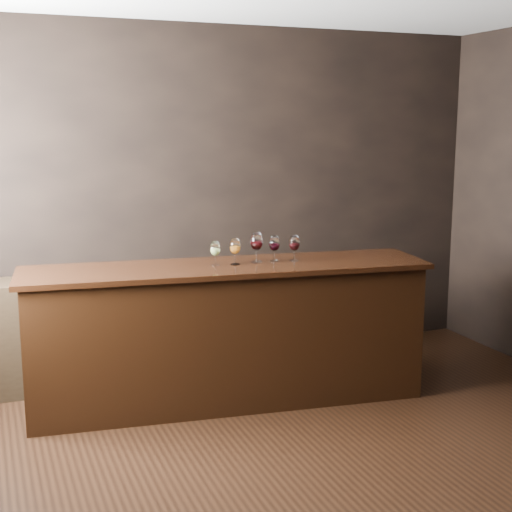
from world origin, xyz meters
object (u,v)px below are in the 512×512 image
object	(u,v)px
glass_red_b	(274,244)
glass_red_c	(294,244)
glass_white	(215,249)
glass_amber	(235,247)
bar_counter	(227,336)
back_bar_shelf	(135,325)
glass_red_a	(256,242)

from	to	relation	value
glass_red_b	glass_red_c	xyz separation A→B (m)	(0.14, -0.04, 0.00)
glass_red_b	glass_white	bearing A→B (deg)	178.21
glass_red_c	glass_amber	bearing A→B (deg)	175.49
bar_counter	glass_red_c	world-z (taller)	glass_red_c
back_bar_shelf	glass_red_b	xyz separation A→B (m)	(0.90, -0.73, 0.72)
back_bar_shelf	bar_counter	bearing A→B (deg)	-54.80
glass_amber	glass_red_c	distance (m)	0.45
glass_white	glass_amber	bearing A→B (deg)	-8.07
bar_counter	glass_red_a	bearing A→B (deg)	12.70
glass_white	glass_amber	world-z (taller)	glass_amber
glass_red_b	glass_red_c	world-z (taller)	same
back_bar_shelf	glass_white	world-z (taller)	glass_white
back_bar_shelf	glass_amber	world-z (taller)	glass_amber
bar_counter	glass_red_a	xyz separation A→B (m)	(0.24, 0.02, 0.67)
bar_counter	glass_amber	bearing A→B (deg)	11.23
back_bar_shelf	glass_white	size ratio (longest dim) A/B	14.09
glass_white	glass_red_a	world-z (taller)	glass_red_a
glass_red_c	back_bar_shelf	bearing A→B (deg)	143.23
back_bar_shelf	glass_red_a	world-z (taller)	glass_red_a
glass_red_a	glass_red_c	size ratio (longest dim) A/B	1.15
bar_counter	back_bar_shelf	xyz separation A→B (m)	(-0.52, 0.74, -0.06)
glass_red_a	glass_red_c	world-z (taller)	glass_red_a
bar_counter	glass_red_c	distance (m)	0.83
glass_white	glass_red_c	bearing A→B (deg)	-5.37
glass_red_b	glass_amber	bearing A→B (deg)	-178.86
glass_red_b	back_bar_shelf	bearing A→B (deg)	140.69
bar_counter	back_bar_shelf	distance (m)	0.91
glass_white	glass_red_c	size ratio (longest dim) A/B	0.90
glass_white	glass_amber	size ratio (longest dim) A/B	0.91
glass_amber	glass_red_c	size ratio (longest dim) A/B	0.99
bar_counter	back_bar_shelf	size ratio (longest dim) A/B	1.18
bar_counter	glass_amber	xyz separation A→B (m)	(0.06, 0.00, 0.65)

